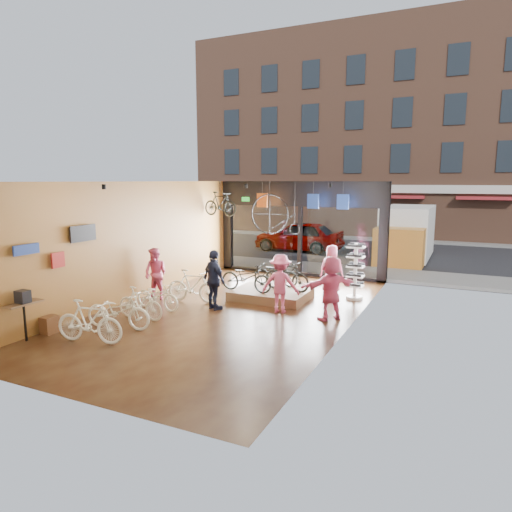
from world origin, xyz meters
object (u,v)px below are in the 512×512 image
Objects in this scene: floor_bike_1 at (89,321)px; floor_bike_4 at (157,296)px; floor_bike_2 at (118,311)px; hung_bike at (220,204)px; floor_bike_3 at (140,303)px; display_bike_left at (246,277)px; box_truck at (405,235)px; customer_1 at (156,274)px; penny_farthing at (277,216)px; customer_5 at (331,288)px; display_bike_mid at (287,276)px; floor_bike_5 at (193,286)px; display_platform at (271,294)px; display_bike_right at (276,273)px; customer_4 at (332,269)px; street_car at (299,236)px; customer_2 at (214,280)px; customer_3 at (280,284)px; sunglasses_rack at (355,271)px.

floor_bike_1 is 3.03m from floor_bike_4.
floor_bike_2 is 1.15× the size of hung_bike.
display_bike_left is (1.80, 3.04, 0.31)m from floor_bike_3.
box_truck reaches higher than floor_bike_2.
customer_1 is at bearing 113.03° from display_bike_left.
box_truck is 3.36× the size of penny_farthing.
penny_farthing reaches higher than display_bike_left.
display_bike_left is at bearing -63.09° from customer_5.
floor_bike_5 is at bearing 131.11° from display_bike_mid.
customer_5 is at bearing -58.03° from floor_bike_1.
display_platform is 0.82m from display_bike_mid.
customer_4 is (1.65, 1.04, 0.10)m from display_bike_right.
floor_bike_4 is 1.30m from customer_1.
street_car is 2.68× the size of customer_2.
floor_bike_1 is at bearing 100.14° from customer_2.
box_truck reaches higher than display_bike_left.
customer_3 is 0.95× the size of customer_5.
floor_bike_1 is at bearing 176.27° from floor_bike_2.
customer_4 is at bearing -56.74° from floor_bike_5.
customer_5 reaches higher than floor_bike_5.
street_car is at bearing -53.67° from customer_2.
customer_5 is at bearing -64.07° from floor_bike_3.
floor_bike_2 is 7.69m from penny_farthing.
floor_bike_2 is 7.33m from customer_4.
penny_farthing is at bearing -99.01° from customer_5.
street_car is 11.74m from customer_1.
floor_bike_1 is 0.97× the size of customer_2.
street_car is 9.40m from customer_4.
box_truck is at bearing -111.57° from customer_3.
customer_2 reaches higher than floor_bike_3.
penny_farthing is (2.43, 4.42, 1.66)m from customer_1.
customer_4 reaches higher than floor_bike_4.
floor_bike_2 is 1.13× the size of floor_bike_4.
customer_1 is (-2.74, -1.09, 0.08)m from display_bike_left.
customer_1 is 4.23m from customer_3.
penny_farthing is (-3.96, -6.30, 1.21)m from box_truck.
display_bike_mid reaches higher than floor_bike_4.
display_bike_right is at bearing -51.14° from floor_bike_5.
customer_2 is at bearing 6.57° from customer_3.
street_car is 3.18× the size of floor_bike_3.
display_bike_right is at bearing -34.07° from floor_bike_2.
customer_2 is at bearing -127.23° from sunglasses_rack.
display_bike_right is 4.11m from hung_bike.
hung_bike is (-1.07, 3.72, 2.40)m from floor_bike_5.
customer_5 reaches higher than floor_bike_4.
floor_bike_2 is at bearing -118.68° from sunglasses_rack.
customer_3 is at bearing -46.33° from floor_bike_1.
sunglasses_rack is 1.16× the size of hung_bike.
box_truck is at bearing -31.59° from floor_bike_2.
hung_bike reaches higher than customer_2.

